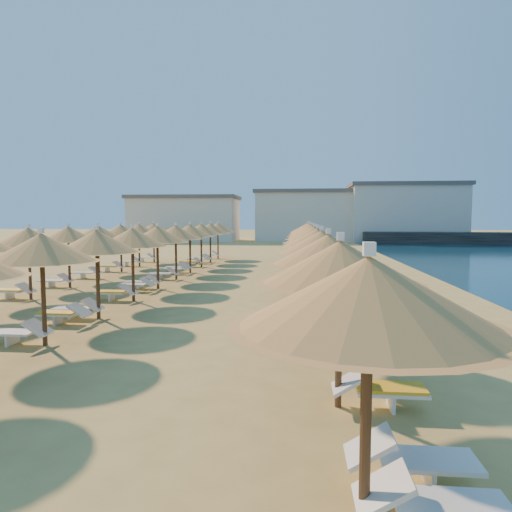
# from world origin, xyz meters

# --- Properties ---
(ground) EXTENTS (220.00, 220.00, 0.00)m
(ground) POSITION_xyz_m (0.00, 0.00, 0.00)
(ground) COLOR tan
(ground) RESTS_ON ground
(jetty) EXTENTS (30.19, 5.80, 1.50)m
(jetty) POSITION_xyz_m (25.83, 39.32, 0.75)
(jetty) COLOR black
(jetty) RESTS_ON ground
(hotel_blocks) EXTENTS (46.94, 10.21, 8.10)m
(hotel_blocks) POSITION_xyz_m (3.52, 46.38, 3.70)
(hotel_blocks) COLOR beige
(hotel_blocks) RESTS_ON ground
(parasol_row_east) EXTENTS (2.88, 34.59, 3.04)m
(parasol_row_east) POSITION_xyz_m (3.20, 0.83, 2.48)
(parasol_row_east) COLOR brown
(parasol_row_east) RESTS_ON ground
(parasol_row_west) EXTENTS (2.88, 34.59, 3.04)m
(parasol_row_west) POSITION_xyz_m (-4.01, 0.83, 2.48)
(parasol_row_west) COLOR brown
(parasol_row_west) RESTS_ON ground
(parasol_row_inland) EXTENTS (2.88, 25.08, 3.04)m
(parasol_row_inland) POSITION_xyz_m (-8.30, 2.41, 2.48)
(parasol_row_inland) COLOR brown
(parasol_row_inland) RESTS_ON ground
(loungers) EXTENTS (14.49, 33.21, 0.66)m
(loungers) POSITION_xyz_m (-1.99, 1.06, 0.34)
(loungers) COLOR white
(loungers) RESTS_ON ground
(beachgoer_b) EXTENTS (0.99, 1.07, 1.77)m
(beachgoer_b) POSITION_xyz_m (3.03, 3.64, 0.89)
(beachgoer_b) COLOR tan
(beachgoer_b) RESTS_ON ground
(beachgoer_c) EXTENTS (1.02, 0.82, 1.62)m
(beachgoer_c) POSITION_xyz_m (4.65, 9.78, 0.81)
(beachgoer_c) COLOR tan
(beachgoer_c) RESTS_ON ground
(beachgoer_a) EXTENTS (0.41, 0.62, 1.67)m
(beachgoer_a) POSITION_xyz_m (5.16, -1.35, 0.84)
(beachgoer_a) COLOR tan
(beachgoer_a) RESTS_ON ground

